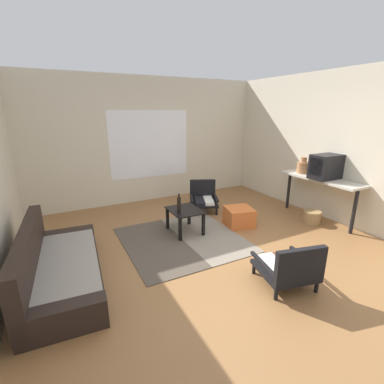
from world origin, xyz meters
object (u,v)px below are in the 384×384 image
coffee_table (185,214)px  console_shelf (320,182)px  couch (57,268)px  armchair_by_window (203,197)px  armchair_striped_foreground (289,267)px  clay_vase (303,167)px  ottoman_orange (239,217)px  crt_television (326,167)px  wicker_basket (312,217)px  glass_bottle (179,204)px

coffee_table → console_shelf: (2.47, -0.63, 0.41)m
couch → armchair_by_window: size_ratio=2.67×
armchair_striped_foreground → clay_vase: 2.75m
armchair_striped_foreground → clay_vase: size_ratio=2.32×
coffee_table → ottoman_orange: size_ratio=1.30×
armchair_striped_foreground → ottoman_orange: armchair_striped_foreground is taller
clay_vase → couch: bearing=-175.1°
crt_television → wicker_basket: bearing=-177.4°
crt_television → wicker_basket: size_ratio=1.82×
coffee_table → ottoman_orange: (1.00, -0.18, -0.16)m
coffee_table → couch: bearing=-163.3°
armchair_striped_foreground → coffee_table: bearing=102.3°
clay_vase → wicker_basket: bearing=-112.4°
coffee_table → clay_vase: bearing=-4.9°
couch → wicker_basket: (4.23, -0.13, -0.10)m
coffee_table → armchair_by_window: armchair_by_window is taller
glass_bottle → crt_television: bearing=-14.1°
ottoman_orange → console_shelf: size_ratio=0.30×
console_shelf → armchair_by_window: bearing=138.6°
clay_vase → glass_bottle: size_ratio=1.00×
console_shelf → wicker_basket: console_shelf is taller
coffee_table → console_shelf: bearing=-14.2°
wicker_basket → clay_vase: bearing=67.6°
armchair_by_window → ottoman_orange: 1.02m
armchair_striped_foreground → wicker_basket: size_ratio=2.38×
armchair_striped_foreground → glass_bottle: glass_bottle is taller
clay_vase → armchair_by_window: bearing=147.9°
armchair_striped_foreground → glass_bottle: bearing=106.5°
armchair_by_window → coffee_table: bearing=-135.3°
coffee_table → wicker_basket: 2.38m
coffee_table → wicker_basket: (2.26, -0.72, -0.21)m
glass_bottle → wicker_basket: (2.39, -0.66, -0.43)m
wicker_basket → coffee_table: bearing=162.3°
armchair_striped_foreground → console_shelf: bearing=31.9°
armchair_striped_foreground → console_shelf: (2.05, 1.28, 0.48)m
crt_television → clay_vase: 0.51m
ottoman_orange → crt_television: size_ratio=0.83×
coffee_table → ottoman_orange: bearing=-10.1°
crt_television → glass_bottle: 2.72m
armchair_by_window → glass_bottle: bearing=-137.5°
console_shelf → armchair_striped_foreground: bearing=-148.1°
armchair_by_window → clay_vase: bearing=-32.1°
couch → ottoman_orange: bearing=7.9°
glass_bottle → wicker_basket: 2.51m
coffee_table → armchair_striped_foreground: size_ratio=0.82×
couch → crt_television: bearing=-1.5°
glass_bottle → coffee_table: bearing=24.2°
coffee_table → crt_television: 2.66m
coffee_table → armchair_by_window: size_ratio=0.80×
ottoman_orange → clay_vase: (1.47, -0.03, 0.78)m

